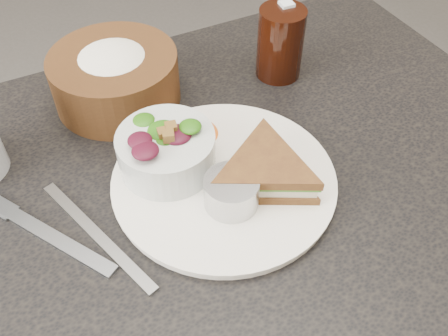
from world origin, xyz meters
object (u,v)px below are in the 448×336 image
(dining_table, at_px, (211,321))
(salad_bowl, at_px, (166,146))
(dressing_ramekin, at_px, (231,192))
(dinner_plate, at_px, (224,180))
(bread_basket, at_px, (114,71))
(sandwich, at_px, (265,171))
(cola_glass, at_px, (281,40))

(dining_table, relative_size, salad_bowl, 7.96)
(dressing_ramekin, bearing_deg, dinner_plate, 75.41)
(dinner_plate, bearing_deg, dressing_ramekin, -104.59)
(salad_bowl, bearing_deg, dining_table, -59.93)
(dressing_ramekin, xyz_separation_m, bread_basket, (-0.06, 0.27, 0.02))
(sandwich, xyz_separation_m, cola_glass, (0.14, 0.21, 0.03))
(sandwich, height_order, salad_bowl, salad_bowl)
(dressing_ramekin, distance_m, cola_glass, 0.29)
(sandwich, relative_size, salad_bowl, 1.22)
(bread_basket, xyz_separation_m, cola_glass, (0.25, -0.05, 0.01))
(dinner_plate, distance_m, dressing_ramekin, 0.05)
(salad_bowl, distance_m, cola_glass, 0.27)
(dinner_plate, height_order, salad_bowl, salad_bowl)
(dining_table, height_order, cola_glass, cola_glass)
(dining_table, height_order, dressing_ramekin, dressing_ramekin)
(sandwich, xyz_separation_m, salad_bowl, (-0.10, 0.08, 0.02))
(dinner_plate, height_order, cola_glass, cola_glass)
(salad_bowl, relative_size, cola_glass, 1.01)
(salad_bowl, xyz_separation_m, dressing_ramekin, (0.05, -0.09, -0.02))
(salad_bowl, bearing_deg, cola_glass, 27.00)
(sandwich, height_order, dressing_ramekin, same)
(dining_table, relative_size, dinner_plate, 3.50)
(sandwich, bearing_deg, dinner_plate, 171.90)
(dinner_plate, height_order, dressing_ramekin, dressing_ramekin)
(bread_basket, bearing_deg, dining_table, -80.10)
(dining_table, height_order, bread_basket, bread_basket)
(dinner_plate, relative_size, dressing_ramekin, 4.24)
(cola_glass, bearing_deg, bread_basket, 168.44)
(dinner_plate, distance_m, cola_glass, 0.26)
(dinner_plate, relative_size, sandwich, 1.86)
(dinner_plate, distance_m, bread_basket, 0.24)
(dining_table, height_order, dinner_plate, dinner_plate)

